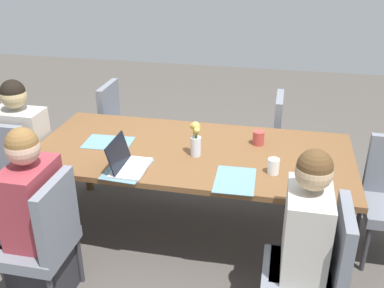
{
  "coord_description": "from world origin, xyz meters",
  "views": [
    {
      "loc": [
        0.61,
        -2.88,
        2.18
      ],
      "look_at": [
        0.0,
        0.0,
        0.79
      ],
      "focal_mm": 41.49,
      "sensor_mm": 36.0,
      "label": 1
    }
  ],
  "objects_px": {
    "chair_near_left_near": "(43,237)",
    "coffee_mug_near_left": "(258,138)",
    "chair_far_right_mid": "(122,125)",
    "chair_near_left_mid": "(316,268)",
    "dining_table": "(192,158)",
    "chair_head_left_left_far": "(14,165)",
    "person_head_left_left_far": "(25,159)",
    "laptop_near_left_near": "(127,163)",
    "coffee_mug_centre_left": "(29,155)",
    "flower_vase": "(196,137)",
    "coffee_mug_near_right": "(273,166)",
    "chair_far_right_far": "(289,139)",
    "person_near_left_mid": "(303,255)",
    "person_near_left_near": "(37,226)"
  },
  "relations": [
    {
      "from": "person_near_left_mid",
      "to": "coffee_mug_centre_left",
      "type": "bearing_deg",
      "value": 168.86
    },
    {
      "from": "chair_near_left_near",
      "to": "person_near_left_near",
      "type": "bearing_deg",
      "value": 141.24
    },
    {
      "from": "chair_near_left_near",
      "to": "person_near_left_near",
      "type": "xyz_separation_m",
      "value": [
        -0.07,
        0.06,
        0.03
      ]
    },
    {
      "from": "person_near_left_mid",
      "to": "coffee_mug_centre_left",
      "type": "relative_size",
      "value": 13.81
    },
    {
      "from": "person_head_left_left_far",
      "to": "chair_far_right_mid",
      "type": "xyz_separation_m",
      "value": [
        0.5,
        0.91,
        -0.03
      ]
    },
    {
      "from": "laptop_near_left_near",
      "to": "coffee_mug_centre_left",
      "type": "relative_size",
      "value": 3.7
    },
    {
      "from": "person_near_left_near",
      "to": "coffee_mug_centre_left",
      "type": "xyz_separation_m",
      "value": [
        -0.27,
        0.43,
        0.26
      ]
    },
    {
      "from": "dining_table",
      "to": "coffee_mug_near_right",
      "type": "height_order",
      "value": "coffee_mug_near_right"
    },
    {
      "from": "dining_table",
      "to": "coffee_mug_near_left",
      "type": "bearing_deg",
      "value": 23.49
    },
    {
      "from": "chair_near_left_near",
      "to": "flower_vase",
      "type": "distance_m",
      "value": 1.2
    },
    {
      "from": "chair_head_left_left_far",
      "to": "flower_vase",
      "type": "relative_size",
      "value": 3.43
    },
    {
      "from": "chair_far_right_mid",
      "to": "coffee_mug_centre_left",
      "type": "xyz_separation_m",
      "value": [
        -0.19,
        -1.3,
        0.28
      ]
    },
    {
      "from": "person_near_left_mid",
      "to": "coffee_mug_centre_left",
      "type": "height_order",
      "value": "person_near_left_mid"
    },
    {
      "from": "dining_table",
      "to": "coffee_mug_near_right",
      "type": "relative_size",
      "value": 22.06
    },
    {
      "from": "dining_table",
      "to": "flower_vase",
      "type": "bearing_deg",
      "value": -60.91
    },
    {
      "from": "coffee_mug_near_right",
      "to": "coffee_mug_centre_left",
      "type": "height_order",
      "value": "coffee_mug_near_right"
    },
    {
      "from": "chair_far_right_far",
      "to": "coffee_mug_near_left",
      "type": "distance_m",
      "value": 0.78
    },
    {
      "from": "person_head_left_left_far",
      "to": "laptop_near_left_near",
      "type": "bearing_deg",
      "value": -19.3
    },
    {
      "from": "person_near_left_near",
      "to": "coffee_mug_centre_left",
      "type": "bearing_deg",
      "value": 121.56
    },
    {
      "from": "chair_near_left_mid",
      "to": "person_head_left_left_far",
      "type": "height_order",
      "value": "person_head_left_left_far"
    },
    {
      "from": "chair_far_right_mid",
      "to": "person_near_left_near",
      "type": "bearing_deg",
      "value": -87.49
    },
    {
      "from": "dining_table",
      "to": "person_near_left_near",
      "type": "height_order",
      "value": "person_near_left_near"
    },
    {
      "from": "person_near_left_mid",
      "to": "coffee_mug_centre_left",
      "type": "distance_m",
      "value": 1.95
    },
    {
      "from": "chair_near_left_near",
      "to": "chair_far_right_mid",
      "type": "relative_size",
      "value": 1.0
    },
    {
      "from": "chair_near_left_mid",
      "to": "flower_vase",
      "type": "bearing_deg",
      "value": 137.93
    },
    {
      "from": "chair_near_left_near",
      "to": "chair_near_left_mid",
      "type": "height_order",
      "value": "same"
    },
    {
      "from": "person_near_left_mid",
      "to": "coffee_mug_near_right",
      "type": "xyz_separation_m",
      "value": [
        -0.21,
        0.55,
        0.27
      ]
    },
    {
      "from": "person_near_left_mid",
      "to": "coffee_mug_near_left",
      "type": "relative_size",
      "value": 11.24
    },
    {
      "from": "coffee_mug_near_right",
      "to": "chair_head_left_left_far",
      "type": "bearing_deg",
      "value": 176.17
    },
    {
      "from": "flower_vase",
      "to": "coffee_mug_centre_left",
      "type": "xyz_separation_m",
      "value": [
        -1.13,
        -0.33,
        -0.1
      ]
    },
    {
      "from": "flower_vase",
      "to": "coffee_mug_centre_left",
      "type": "distance_m",
      "value": 1.18
    },
    {
      "from": "chair_near_left_mid",
      "to": "person_near_left_mid",
      "type": "distance_m",
      "value": 0.1
    },
    {
      "from": "laptop_near_left_near",
      "to": "chair_far_right_far",
      "type": "bearing_deg",
      "value": 49.34
    },
    {
      "from": "chair_head_left_left_far",
      "to": "person_near_left_mid",
      "type": "bearing_deg",
      "value": -16.86
    },
    {
      "from": "chair_far_right_mid",
      "to": "flower_vase",
      "type": "relative_size",
      "value": 3.43
    },
    {
      "from": "flower_vase",
      "to": "laptop_near_left_near",
      "type": "relative_size",
      "value": 0.82
    },
    {
      "from": "chair_far_right_far",
      "to": "coffee_mug_centre_left",
      "type": "xyz_separation_m",
      "value": [
        -1.8,
        -1.29,
        0.28
      ]
    },
    {
      "from": "flower_vase",
      "to": "coffee_mug_near_right",
      "type": "distance_m",
      "value": 0.59
    },
    {
      "from": "person_near_left_near",
      "to": "person_near_left_mid",
      "type": "distance_m",
      "value": 1.63
    },
    {
      "from": "chair_near_left_near",
      "to": "coffee_mug_near_left",
      "type": "xyz_separation_m",
      "value": [
        1.22,
        1.1,
        0.29
      ]
    },
    {
      "from": "chair_head_left_left_far",
      "to": "chair_far_right_far",
      "type": "bearing_deg",
      "value": 24.35
    },
    {
      "from": "person_near_left_near",
      "to": "person_head_left_left_far",
      "type": "xyz_separation_m",
      "value": [
        -0.57,
        0.82,
        0.0
      ]
    },
    {
      "from": "coffee_mug_centre_left",
      "to": "laptop_near_left_near",
      "type": "bearing_deg",
      "value": 2.34
    },
    {
      "from": "chair_near_left_near",
      "to": "coffee_mug_near_right",
      "type": "distance_m",
      "value": 1.53
    },
    {
      "from": "dining_table",
      "to": "chair_far_right_mid",
      "type": "bearing_deg",
      "value": 135.17
    },
    {
      "from": "person_near_left_near",
      "to": "chair_head_left_left_far",
      "type": "xyz_separation_m",
      "value": [
        -0.63,
        0.74,
        -0.03
      ]
    },
    {
      "from": "laptop_near_left_near",
      "to": "coffee_mug_centre_left",
      "type": "xyz_separation_m",
      "value": [
        -0.72,
        -0.03,
        -0.0
      ]
    },
    {
      "from": "coffee_mug_near_right",
      "to": "chair_near_left_mid",
      "type": "bearing_deg",
      "value": -64.87
    },
    {
      "from": "chair_head_left_left_far",
      "to": "chair_far_right_mid",
      "type": "xyz_separation_m",
      "value": [
        0.56,
        0.98,
        0.0
      ]
    },
    {
      "from": "chair_far_right_mid",
      "to": "coffee_mug_near_left",
      "type": "distance_m",
      "value": 1.56
    }
  ]
}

